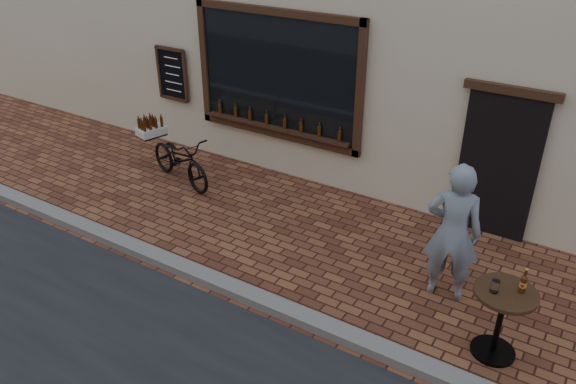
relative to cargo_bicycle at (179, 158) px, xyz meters
The scene contains 5 objects.
ground 3.95m from the cargo_bicycle, 34.96° to the right, with size 90.00×90.00×0.00m, color #4E2519.
kerb 3.83m from the cargo_bicycle, 32.50° to the right, with size 90.00×0.25×0.12m, color slate.
cargo_bicycle is the anchor object (origin of this frame).
bistro_table 6.02m from the cargo_bicycle, 12.93° to the right, with size 0.68×0.68×1.17m.
pedestrian 5.10m from the cargo_bicycle, ahead, with size 0.69×0.45×1.88m, color gray.
Camera 1 is at (3.17, -4.37, 4.69)m, focal length 35.00 mm.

